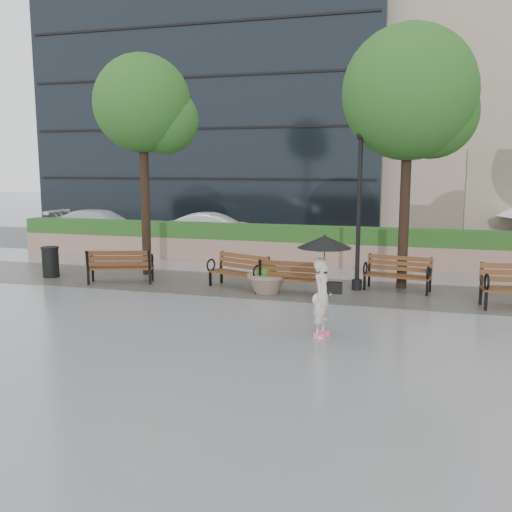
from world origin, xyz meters
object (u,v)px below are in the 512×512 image
(bench_0, at_px, (121,273))
(lamppost, at_px, (359,221))
(car_left, at_px, (102,226))
(pedestrian, at_px, (323,276))
(bench_1, at_px, (238,279))
(trash_bin, at_px, (51,263))
(bench_3, at_px, (397,281))
(bench_2, at_px, (293,284))
(car_right, at_px, (214,230))
(planter_left, at_px, (267,280))

(bench_0, bearing_deg, lamppost, 170.26)
(car_left, xyz_separation_m, pedestrian, (12.06, -11.66, 0.53))
(bench_1, distance_m, trash_bin, 6.09)
(bench_3, bearing_deg, trash_bin, -165.47)
(bench_2, relative_size, car_right, 0.41)
(bench_3, relative_size, trash_bin, 2.08)
(bench_2, height_order, pedestrian, pedestrian)
(car_right, distance_m, pedestrian, 13.26)
(bench_1, height_order, car_right, car_right)
(trash_bin, distance_m, lamppost, 9.48)
(bench_0, relative_size, lamppost, 0.46)
(bench_1, xyz_separation_m, pedestrian, (3.03, -3.85, 0.97))
(bench_2, xyz_separation_m, bench_3, (2.68, 1.19, 0.00))
(lamppost, relative_size, pedestrian, 2.12)
(bench_0, height_order, lamppost, lamppost)
(car_right, bearing_deg, bench_1, -165.20)
(bench_0, distance_m, bench_3, 7.95)
(lamppost, xyz_separation_m, pedestrian, (-0.21, -4.54, -0.67))
(bench_1, relative_size, bench_2, 1.06)
(bench_1, height_order, trash_bin, bench_1)
(bench_2, bearing_deg, lamppost, -145.34)
(bench_3, bearing_deg, car_left, 162.05)
(bench_0, relative_size, bench_1, 1.06)
(bench_3, distance_m, car_right, 10.41)
(planter_left, distance_m, trash_bin, 7.01)
(car_right, height_order, pedestrian, pedestrian)
(bench_0, bearing_deg, bench_3, 170.25)
(lamppost, xyz_separation_m, car_right, (-6.77, 6.98, -1.21))
(car_left, height_order, pedestrian, pedestrian)
(trash_bin, bearing_deg, bench_0, -5.16)
(planter_left, xyz_separation_m, lamppost, (2.33, 1.02, 1.57))
(bench_2, distance_m, planter_left, 0.73)
(bench_0, bearing_deg, bench_2, 161.38)
(car_right, bearing_deg, bench_3, -140.89)
(bench_0, distance_m, car_right, 7.97)
(car_left, bearing_deg, lamppost, -121.46)
(bench_0, distance_m, bench_1, 3.55)
(bench_0, relative_size, trash_bin, 2.21)
(bench_1, distance_m, planter_left, 0.98)
(lamppost, bearing_deg, bench_0, -171.83)
(bench_3, height_order, pedestrian, pedestrian)
(trash_bin, relative_size, pedestrian, 0.44)
(bench_3, distance_m, trash_bin, 10.46)
(bench_0, relative_size, bench_3, 1.07)
(bench_0, height_order, car_left, car_left)
(trash_bin, xyz_separation_m, car_left, (-2.94, 7.87, 0.27))
(planter_left, relative_size, car_right, 0.25)
(car_left, distance_m, pedestrian, 16.78)
(planter_left, height_order, car_left, car_left)
(trash_bin, relative_size, lamppost, 0.21)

